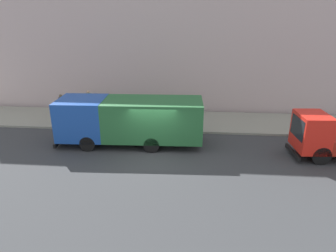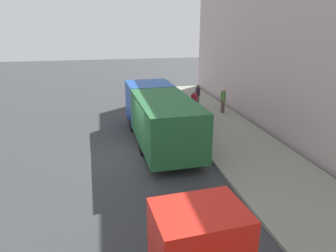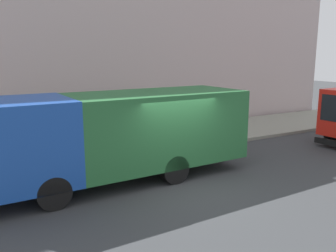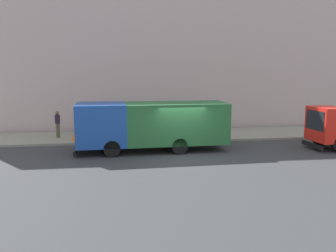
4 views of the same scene
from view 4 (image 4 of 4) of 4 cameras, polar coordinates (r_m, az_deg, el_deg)
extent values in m
plane|color=#343639|center=(18.52, 2.30, -4.66)|extent=(80.00, 80.00, 0.00)
cube|color=gray|center=(23.44, 0.19, -1.55)|extent=(4.21, 30.00, 0.14)
cube|color=#BEA9A7|center=(25.65, -0.60, 11.70)|extent=(0.50, 30.00, 11.13)
cube|color=#1A47A2|center=(19.01, -10.82, 0.29)|extent=(2.62, 2.69, 2.22)
cube|color=black|center=(19.05, -14.69, 0.98)|extent=(2.12, 0.14, 1.25)
cube|color=#256233|center=(19.36, 1.28, 0.58)|extent=(2.73, 5.61, 2.21)
cube|color=black|center=(19.33, -14.74, -3.65)|extent=(2.43, 0.21, 0.24)
cylinder|color=black|center=(18.12, -9.13, -3.68)|extent=(0.33, 0.87, 0.86)
cylinder|color=black|center=(20.30, -9.20, -2.30)|extent=(0.33, 0.87, 0.86)
cylinder|color=black|center=(18.48, 1.92, -3.31)|extent=(0.33, 0.87, 0.86)
cylinder|color=black|center=(20.62, 0.68, -2.00)|extent=(0.33, 0.87, 0.86)
cube|color=red|center=(21.39, 24.48, 0.30)|extent=(2.04, 1.62, 1.91)
cube|color=black|center=(20.95, 22.92, 0.86)|extent=(1.63, 0.17, 1.07)
cube|color=black|center=(21.13, 22.51, -2.90)|extent=(1.87, 0.25, 0.24)
cylinder|color=black|center=(22.37, 23.71, -1.78)|extent=(0.37, 0.98, 0.96)
cylinder|color=#534C4C|center=(22.29, -13.07, -1.02)|extent=(0.40, 0.40, 0.87)
cylinder|color=maroon|center=(22.18, -13.14, 0.83)|extent=(0.53, 0.53, 0.59)
sphere|color=#926B48|center=(22.13, -13.17, 1.85)|extent=(0.21, 0.21, 0.21)
cylinder|color=brown|center=(23.39, -17.54, -0.69)|extent=(0.32, 0.32, 0.91)
cylinder|color=#2C1E2D|center=(23.28, -17.62, 1.08)|extent=(0.42, 0.42, 0.55)
sphere|color=brown|center=(23.24, -17.67, 2.04)|extent=(0.23, 0.23, 0.23)
cylinder|color=brown|center=(24.46, -13.46, -0.22)|extent=(0.34, 0.34, 0.81)
cylinder|color=#527C3D|center=(24.36, -13.52, 1.47)|extent=(0.45, 0.45, 0.65)
sphere|color=tan|center=(24.31, -13.56, 2.49)|extent=(0.22, 0.22, 0.22)
cone|color=orange|center=(21.99, -14.85, -1.42)|extent=(0.51, 0.51, 0.72)
camera|label=1|loc=(6.48, 59.29, 30.99)|focal=32.65mm
camera|label=2|loc=(23.14, 38.93, 11.27)|focal=32.99mm
camera|label=3|loc=(9.35, -20.75, 4.65)|focal=37.97mm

